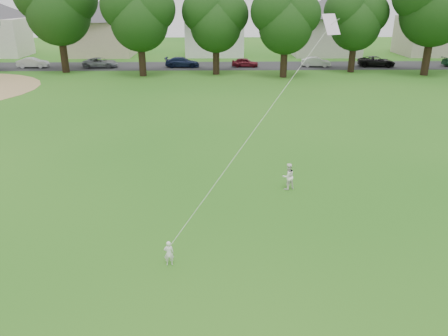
{
  "coord_description": "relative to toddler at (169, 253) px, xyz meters",
  "views": [
    {
      "loc": [
        -0.03,
        -13.33,
        8.46
      ],
      "look_at": [
        0.3,
        2.0,
        2.3
      ],
      "focal_mm": 35.0,
      "sensor_mm": 36.0,
      "label": 1
    }
  ],
  "objects": [
    {
      "name": "kite",
      "position": [
        3.15,
        3.04,
        3.52
      ],
      "size": [
        3.66,
        3.46,
        10.99
      ],
      "color": "white",
      "rests_on": "ground"
    },
    {
      "name": "house_row",
      "position": [
        2.97,
        52.94,
        4.42
      ],
      "size": [
        77.82,
        14.12,
        9.83
      ],
      "color": "white",
      "rests_on": "ground"
    },
    {
      "name": "parked_cars",
      "position": [
        3.52,
        41.94,
        0.15
      ],
      "size": [
        62.83,
        2.54,
        1.24
      ],
      "color": "black",
      "rests_on": "ground"
    },
    {
      "name": "older_boy",
      "position": [
        4.91,
        5.99,
        0.18
      ],
      "size": [
        0.75,
        0.68,
        1.27
      ],
      "primitive_type": "imported",
      "rotation": [
        0.0,
        0.0,
        3.55
      ],
      "color": "white",
      "rests_on": "ground"
    },
    {
      "name": "toddler",
      "position": [
        0.0,
        0.0,
        0.0
      ],
      "size": [
        0.35,
        0.25,
        0.91
      ],
      "primitive_type": "imported",
      "rotation": [
        0.0,
        0.0,
        3.26
      ],
      "color": "white",
      "rests_on": "ground"
    },
    {
      "name": "ground",
      "position": [
        1.59,
        0.94,
        -0.45
      ],
      "size": [
        160.0,
        160.0,
        0.0
      ],
      "primitive_type": "plane",
      "color": "#206116",
      "rests_on": "ground"
    },
    {
      "name": "tree_row",
      "position": [
        6.64,
        37.19,
        6.17
      ],
      "size": [
        82.43,
        9.88,
        11.69
      ],
      "color": "black",
      "rests_on": "ground"
    },
    {
      "name": "street",
      "position": [
        1.59,
        42.94,
        -0.45
      ],
      "size": [
        90.0,
        7.0,
        0.01
      ],
      "primitive_type": "cube",
      "color": "#2D2D30",
      "rests_on": "ground"
    }
  ]
}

